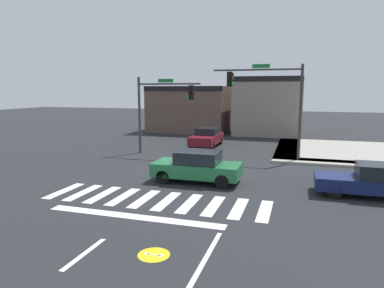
# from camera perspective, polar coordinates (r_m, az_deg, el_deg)

# --- Properties ---
(ground_plane) EXTENTS (120.00, 120.00, 0.00)m
(ground_plane) POSITION_cam_1_polar(r_m,az_deg,el_deg) (18.69, -0.57, -5.09)
(ground_plane) COLOR #232628
(crosswalk_near) EXTENTS (9.39, 2.49, 0.01)m
(crosswalk_near) POSITION_cam_1_polar(r_m,az_deg,el_deg) (14.63, -6.04, -9.12)
(crosswalk_near) COLOR silver
(crosswalk_near) RESTS_ON ground_plane
(bike_detector_marking) EXTENTS (0.90, 0.90, 0.01)m
(bike_detector_marking) POSITION_cam_1_polar(r_m,az_deg,el_deg) (10.12, -6.30, -17.64)
(bike_detector_marking) COLOR yellow
(bike_detector_marking) RESTS_ON ground_plane
(curb_corner_northeast) EXTENTS (10.00, 10.60, 0.15)m
(curb_corner_northeast) POSITION_cam_1_polar(r_m,az_deg,el_deg) (27.21, 23.20, -1.22)
(curb_corner_northeast) COLOR #9E998E
(curb_corner_northeast) RESTS_ON ground_plane
(storefront_row) EXTENTS (15.82, 6.43, 5.79)m
(storefront_row) POSITION_cam_1_polar(r_m,az_deg,el_deg) (36.93, 6.29, 6.03)
(storefront_row) COLOR brown
(storefront_row) RESTS_ON ground_plane
(traffic_signal_northeast) EXTENTS (5.65, 0.32, 6.12)m
(traffic_signal_northeast) POSITION_cam_1_polar(r_m,az_deg,el_deg) (22.66, 12.50, 8.15)
(traffic_signal_northeast) COLOR #383A3D
(traffic_signal_northeast) RESTS_ON ground_plane
(traffic_signal_northwest) EXTENTS (4.59, 0.32, 5.41)m
(traffic_signal_northwest) POSITION_cam_1_polar(r_m,az_deg,el_deg) (24.25, -4.95, 6.93)
(traffic_signal_northwest) COLOR #383A3D
(traffic_signal_northwest) RESTS_ON ground_plane
(car_green) EXTENTS (4.29, 1.86, 1.55)m
(car_green) POSITION_cam_1_polar(r_m,az_deg,el_deg) (17.12, 0.84, -3.71)
(car_green) COLOR #1E6638
(car_green) RESTS_ON ground_plane
(car_maroon) EXTENTS (1.89, 4.34, 1.49)m
(car_maroon) POSITION_cam_1_polar(r_m,az_deg,el_deg) (27.93, 2.46, 1.14)
(car_maroon) COLOR maroon
(car_maroon) RESTS_ON ground_plane
(car_navy) EXTENTS (4.76, 1.73, 1.43)m
(car_navy) POSITION_cam_1_polar(r_m,az_deg,el_deg) (16.66, 28.13, -5.39)
(car_navy) COLOR #141E4C
(car_navy) RESTS_ON ground_plane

